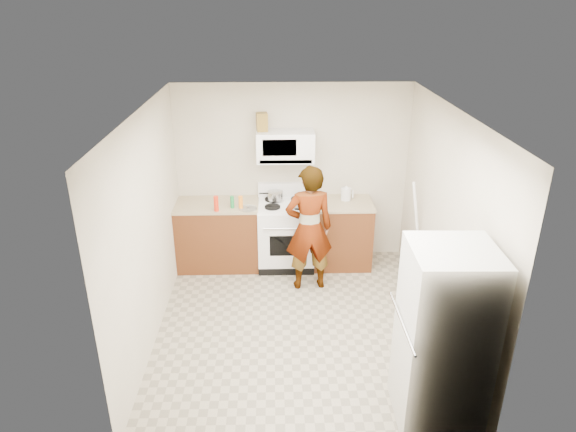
{
  "coord_description": "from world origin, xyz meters",
  "views": [
    {
      "loc": [
        -0.25,
        -4.98,
        3.56
      ],
      "look_at": [
        -0.09,
        0.55,
        1.15
      ],
      "focal_mm": 32.0,
      "sensor_mm": 36.0,
      "label": 1
    }
  ],
  "objects_px": {
    "fridge": "(443,338)",
    "saucepan": "(275,196)",
    "microwave": "(285,146)",
    "kettle": "(346,194)",
    "gas_range": "(286,233)",
    "person": "(309,229)"
  },
  "relations": [
    {
      "from": "gas_range",
      "to": "person",
      "type": "bearing_deg",
      "value": -65.38
    },
    {
      "from": "person",
      "to": "kettle",
      "type": "xyz_separation_m",
      "value": [
        0.55,
        0.71,
        0.19
      ]
    },
    {
      "from": "saucepan",
      "to": "microwave",
      "type": "bearing_deg",
      "value": 16.41
    },
    {
      "from": "gas_range",
      "to": "kettle",
      "type": "relative_size",
      "value": 6.77
    },
    {
      "from": "fridge",
      "to": "saucepan",
      "type": "height_order",
      "value": "fridge"
    },
    {
      "from": "microwave",
      "to": "fridge",
      "type": "distance_m",
      "value": 3.39
    },
    {
      "from": "saucepan",
      "to": "kettle",
      "type": "bearing_deg",
      "value": 0.84
    },
    {
      "from": "gas_range",
      "to": "fridge",
      "type": "xyz_separation_m",
      "value": [
        1.28,
        -2.89,
        0.36
      ]
    },
    {
      "from": "saucepan",
      "to": "fridge",
      "type": "bearing_deg",
      "value": -64.54
    },
    {
      "from": "person",
      "to": "fridge",
      "type": "bearing_deg",
      "value": 107.22
    },
    {
      "from": "gas_range",
      "to": "saucepan",
      "type": "distance_m",
      "value": 0.55
    },
    {
      "from": "fridge",
      "to": "saucepan",
      "type": "distance_m",
      "value": 3.31
    },
    {
      "from": "person",
      "to": "saucepan",
      "type": "bearing_deg",
      "value": -65.49
    },
    {
      "from": "fridge",
      "to": "saucepan",
      "type": "xyz_separation_m",
      "value": [
        -1.42,
        2.98,
        0.16
      ]
    },
    {
      "from": "microwave",
      "to": "saucepan",
      "type": "bearing_deg",
      "value": -163.59
    },
    {
      "from": "gas_range",
      "to": "fridge",
      "type": "relative_size",
      "value": 0.66
    },
    {
      "from": "microwave",
      "to": "kettle",
      "type": "height_order",
      "value": "microwave"
    },
    {
      "from": "person",
      "to": "kettle",
      "type": "bearing_deg",
      "value": -134.32
    },
    {
      "from": "microwave",
      "to": "person",
      "type": "distance_m",
      "value": 1.17
    },
    {
      "from": "gas_range",
      "to": "microwave",
      "type": "xyz_separation_m",
      "value": [
        0.0,
        0.13,
        1.21
      ]
    },
    {
      "from": "microwave",
      "to": "kettle",
      "type": "relative_size",
      "value": 4.55
    },
    {
      "from": "gas_range",
      "to": "microwave",
      "type": "height_order",
      "value": "microwave"
    }
  ]
}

